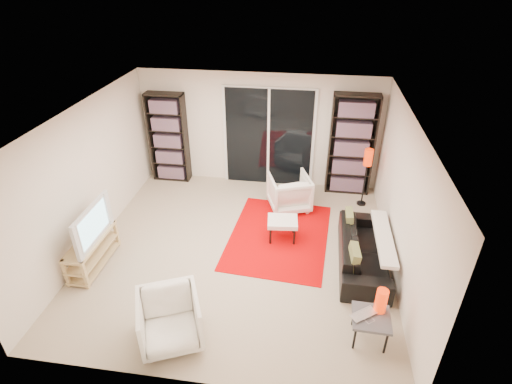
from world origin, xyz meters
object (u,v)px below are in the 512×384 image
floor_lamp (367,164)px  armchair_back (289,192)px  bookshelf_right (351,145)px  tv_stand (93,251)px  side_table (371,319)px  ottoman (283,222)px  bookshelf_left (169,138)px  sofa (364,250)px  armchair_front (170,320)px

floor_lamp → armchair_back: bearing=-167.0°
bookshelf_right → armchair_back: 1.60m
tv_stand → side_table: 4.34m
bookshelf_right → armchair_back: (-1.17, -0.85, -0.70)m
ottoman → tv_stand: bearing=-158.9°
armchair_back → side_table: size_ratio=1.56×
bookshelf_left → bookshelf_right: size_ratio=0.93×
bookshelf_right → floor_lamp: bearing=-60.9°
bookshelf_left → sofa: size_ratio=1.03×
armchair_front → bookshelf_right: bearing=36.7°
tv_stand → armchair_front: (1.72, -1.24, 0.09)m
armchair_back → side_table: armchair_back is taller
side_table → floor_lamp: 3.42m
bookshelf_left → tv_stand: bookshelf_left is taller
armchair_back → ottoman: armchair_back is taller
side_table → armchair_front: bearing=-171.4°
sofa → armchair_front: bearing=127.3°
tv_stand → floor_lamp: (4.43, 2.52, 0.64)m
bookshelf_right → sofa: size_ratio=1.11×
armchair_back → tv_stand: bearing=16.5°
armchair_front → ottoman: (1.23, 2.38, -0.01)m
bookshelf_left → armchair_front: bookshelf_left is taller
armchair_front → tv_stand: bearing=120.5°
bookshelf_left → sofa: 4.70m
tv_stand → ottoman: 3.16m
bookshelf_left → side_table: size_ratio=3.93×
bookshelf_right → ottoman: bearing=-122.4°
sofa → armchair_front: armchair_front is taller
sofa → armchair_back: 2.02m
armchair_front → floor_lamp: 4.67m
side_table → floor_lamp: bearing=86.9°
sofa → floor_lamp: size_ratio=1.56×
armchair_front → ottoman: bearing=39.1°
armchair_back → floor_lamp: size_ratio=0.64×
bookshelf_right → side_table: size_ratio=4.23×
armchair_front → armchair_back: bearing=46.1°
armchair_front → floor_lamp: (2.72, 3.76, 0.55)m
armchair_front → side_table: armchair_front is taller
bookshelf_left → bookshelf_right: bearing=-0.0°
tv_stand → sofa: bearing=8.6°
sofa → floor_lamp: bearing=-3.3°
bookshelf_left → sofa: bookshelf_left is taller
ottoman → floor_lamp: 2.11m
armchair_front → side_table: (2.53, 0.38, 0.00)m
tv_stand → floor_lamp: bearing=29.6°
bookshelf_left → tv_stand: (-0.30, -3.03, -0.71)m
bookshelf_left → sofa: bearing=-30.8°
bookshelf_left → floor_lamp: 4.17m
tv_stand → sofa: size_ratio=0.60×
tv_stand → armchair_back: (2.98, 2.18, 0.09)m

